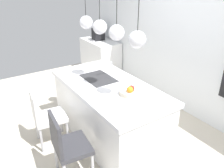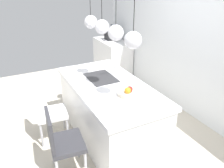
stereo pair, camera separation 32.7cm
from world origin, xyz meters
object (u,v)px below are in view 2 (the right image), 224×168
coffee_machine (111,33)px  chair_near (47,111)px  fruit_bowl (128,92)px  chair_middle (61,140)px

coffee_machine → chair_near: size_ratio=0.43×
fruit_bowl → chair_middle: fruit_bowl is taller
fruit_bowl → chair_near: size_ratio=0.33×
fruit_bowl → chair_middle: 1.04m
fruit_bowl → coffee_machine: coffee_machine is taller
fruit_bowl → chair_near: (-0.77, -0.94, -0.46)m
coffee_machine → chair_near: 3.06m
chair_middle → fruit_bowl: bearing=90.4°
chair_near → chair_middle: (0.78, 0.00, 0.02)m
chair_near → chair_middle: 0.78m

